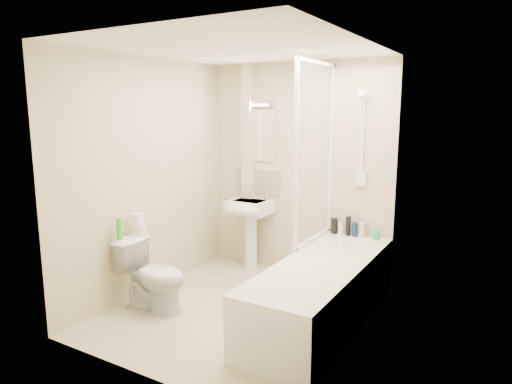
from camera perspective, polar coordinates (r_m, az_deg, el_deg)
The scene contains 25 objects.
floor at distance 4.47m, azimuth -2.07°, elevation -14.61°, with size 2.50×2.50×0.00m, color beige.
wall_back at distance 5.20m, azimuth 5.25°, elevation 2.71°, with size 2.20×0.02×2.40m, color beige.
wall_left at distance 4.79m, azimuth -13.36°, elevation 1.82°, with size 0.02×2.50×2.40m, color beige.
wall_right at distance 3.65m, azimuth 12.54°, elevation -0.75°, with size 0.02×2.50×2.40m, color beige.
ceiling at distance 4.09m, azimuth -2.30°, elevation 17.54°, with size 2.20×2.50×0.02m, color white.
tile_back at distance 4.89m, azimuth 13.23°, elevation 4.65°, with size 0.70×0.01×1.75m, color beige.
tile_right at distance 3.81m, azimuth 13.43°, elevation 3.09°, with size 0.01×2.10×1.75m, color beige.
pipe_boxing at distance 5.44m, azimuth -0.95°, elevation 3.09°, with size 0.12×0.12×2.40m, color beige.
splashback at distance 5.45m, azimuth 0.22°, elevation 1.30°, with size 0.60×0.01×0.30m, color beige.
mirror at distance 5.39m, azimuth 0.22°, elevation 7.08°, with size 0.46×0.01×0.60m, color white.
strip_light at distance 5.37m, azimuth 0.09°, elevation 11.02°, with size 0.42×0.07×0.07m, color silver.
bathtub at distance 4.21m, azimuth 8.27°, elevation -12.09°, with size 0.70×2.10×0.55m.
shower_screen at distance 4.60m, azimuth 7.42°, elevation 4.81°, with size 0.04×0.92×1.80m.
shower_fixture at distance 4.84m, azimuth 13.11°, elevation 6.04°, with size 0.10×0.16×0.99m.
pedestal_sink at distance 5.33m, azimuth -1.00°, elevation -2.88°, with size 0.49×0.46×0.95m.
bottle_black_a at distance 5.04m, azimuth 9.77°, elevation -4.20°, with size 0.07×0.07×0.17m, color black.
bottle_white_a at distance 5.02m, azimuth 10.54°, elevation -4.50°, with size 0.05×0.05×0.13m, color white.
bottle_black_b at distance 4.98m, azimuth 11.45°, elevation -4.18°, with size 0.05×0.05×0.21m, color black.
bottle_blue at distance 4.97m, azimuth 12.22°, elevation -4.61°, with size 0.06×0.06×0.15m, color navy.
bottle_cream at distance 4.95m, azimuth 13.14°, elevation -4.66°, with size 0.07×0.07×0.16m, color beige.
bottle_green at distance 4.91m, azimuth 14.77°, elevation -5.19°, with size 0.07×0.07×0.10m, color green.
toilet at distance 4.48m, azimuth -12.71°, elevation -10.11°, with size 0.69×0.41×0.68m, color white.
toilet_roll_lower at distance 4.58m, azimuth -14.20°, elevation -4.53°, with size 0.10×0.10×0.11m, color white.
toilet_roll_upper at distance 4.57m, azimuth -14.58°, elevation -3.22°, with size 0.11×0.11×0.10m, color white.
green_bottle at distance 4.46m, azimuth -16.70°, elevation -4.45°, with size 0.05×0.05×0.20m, color green.
Camera 1 is at (2.18, -3.42, 1.89)m, focal length 32.00 mm.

